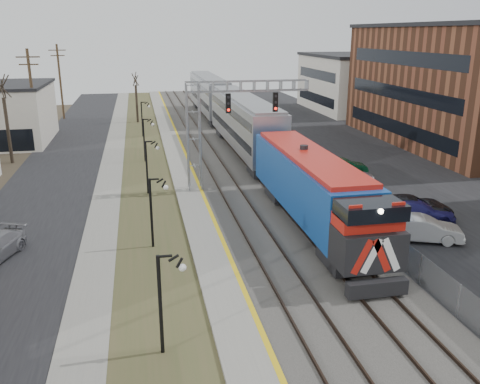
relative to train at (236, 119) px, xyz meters
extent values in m
cube|color=black|center=(-17.00, -7.86, -2.86)|extent=(7.00, 120.00, 0.04)
cube|color=gray|center=(-12.50, -7.86, -2.84)|extent=(2.00, 120.00, 0.08)
cube|color=#414726|center=(-9.50, -7.86, -2.85)|extent=(4.00, 120.00, 0.06)
cube|color=gray|center=(-6.50, -7.86, -2.76)|extent=(2.00, 120.00, 0.24)
cube|color=#595651|center=(-1.50, -7.86, -2.78)|extent=(8.00, 120.00, 0.20)
cube|color=black|center=(10.50, -7.86, -2.86)|extent=(16.00, 120.00, 0.04)
cube|color=gold|center=(-5.62, -7.86, -2.64)|extent=(0.24, 120.00, 0.01)
cube|color=#2D2119|center=(-4.25, -7.86, -2.61)|extent=(0.08, 120.00, 0.15)
cube|color=#2D2119|center=(-2.75, -7.86, -2.61)|extent=(0.08, 120.00, 0.15)
cube|color=#2D2119|center=(-0.75, -7.86, -2.61)|extent=(0.08, 120.00, 0.15)
cube|color=#2D2119|center=(0.75, -7.86, -2.61)|extent=(0.08, 120.00, 0.15)
cube|color=#124598|center=(0.00, -24.19, -0.41)|extent=(3.00, 17.00, 4.25)
cube|color=black|center=(0.00, -32.89, -2.18)|extent=(2.80, 0.50, 0.70)
cube|color=#A5A9B0|center=(0.00, -3.89, 0.13)|extent=(3.00, 22.00, 5.33)
cube|color=#A5A9B0|center=(0.00, 18.91, 0.13)|extent=(3.00, 22.00, 5.33)
cube|color=gray|center=(-6.00, -14.86, 1.12)|extent=(1.00, 1.00, 8.00)
cube|color=gray|center=(-2.00, -14.86, 4.87)|extent=(9.00, 0.80, 0.80)
cube|color=black|center=(-3.50, -15.31, 3.72)|extent=(0.35, 0.25, 1.40)
cube|color=black|center=(0.00, -15.31, 3.72)|extent=(0.35, 0.25, 1.40)
cylinder|color=black|center=(-9.50, -34.86, -0.88)|extent=(0.14, 0.14, 4.00)
cylinder|color=black|center=(-9.50, -24.86, -0.88)|extent=(0.14, 0.14, 4.00)
cylinder|color=black|center=(-9.50, -14.86, -0.88)|extent=(0.14, 0.14, 4.00)
cylinder|color=black|center=(-9.50, -4.86, -0.88)|extent=(0.14, 0.14, 4.00)
cylinder|color=black|center=(-9.50, 7.14, -0.88)|extent=(0.14, 0.14, 4.00)
cylinder|color=#4C3823|center=(-20.00, 2.14, 2.12)|extent=(0.28, 0.28, 10.00)
cylinder|color=#4C3823|center=(-20.00, 22.14, 2.12)|extent=(0.28, 0.28, 10.00)
cube|color=gray|center=(2.70, -7.86, -2.08)|extent=(0.04, 120.00, 1.60)
cube|color=brown|center=(24.50, -2.86, 3.12)|extent=(16.00, 26.00, 12.00)
cube|color=beige|center=(24.50, 22.14, 1.12)|extent=(16.00, 18.00, 8.00)
cylinder|color=#382D23|center=(-21.50, -2.86, 0.09)|extent=(0.30, 0.30, 5.95)
cylinder|color=#382D23|center=(-10.00, 17.14, -0.43)|extent=(0.30, 0.30, 4.90)
imported|color=silver|center=(5.69, -26.98, -2.17)|extent=(4.62, 2.98, 1.44)
imported|color=black|center=(6.96, -23.38, -2.15)|extent=(5.63, 3.44, 1.46)
imported|color=navy|center=(6.95, -24.08, -2.20)|extent=(5.11, 3.51, 1.38)
imported|color=gray|center=(5.53, -15.78, -2.07)|extent=(5.00, 2.54, 1.63)
imported|color=#0C4024|center=(6.81, -12.54, -2.23)|extent=(4.12, 1.89, 1.31)
camera|label=1|loc=(-9.87, -51.39, 8.59)|focal=38.00mm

